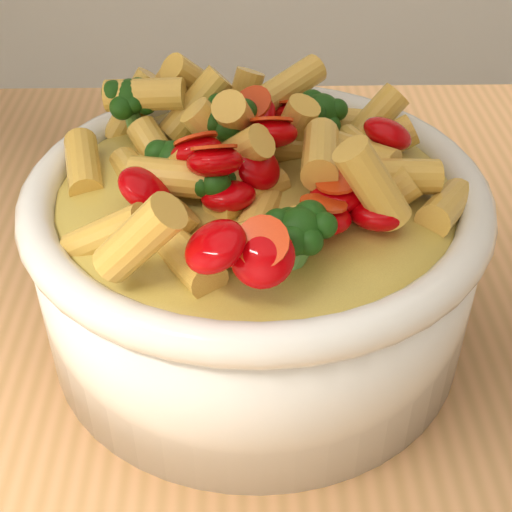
{
  "coord_description": "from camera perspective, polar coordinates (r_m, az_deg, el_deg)",
  "views": [
    {
      "loc": [
        0.06,
        -0.32,
        1.23
      ],
      "look_at": [
        0.07,
        0.03,
        0.96
      ],
      "focal_mm": 50.0,
      "sensor_mm": 36.0,
      "label": 1
    }
  ],
  "objects": [
    {
      "name": "table",
      "position": [
        0.54,
        -7.37,
        -15.51
      ],
      "size": [
        1.2,
        0.8,
        0.9
      ],
      "color": "#B97F4F",
      "rests_on": "ground"
    },
    {
      "name": "serving_bowl",
      "position": [
        0.44,
        0.0,
        0.15
      ],
      "size": [
        0.27,
        0.27,
        0.12
      ],
      "color": "white",
      "rests_on": "table"
    },
    {
      "name": "pasta_salad",
      "position": [
        0.4,
        0.0,
        8.36
      ],
      "size": [
        0.21,
        0.21,
        0.05
      ],
      "color": "#FFC750",
      "rests_on": "serving_bowl"
    }
  ]
}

